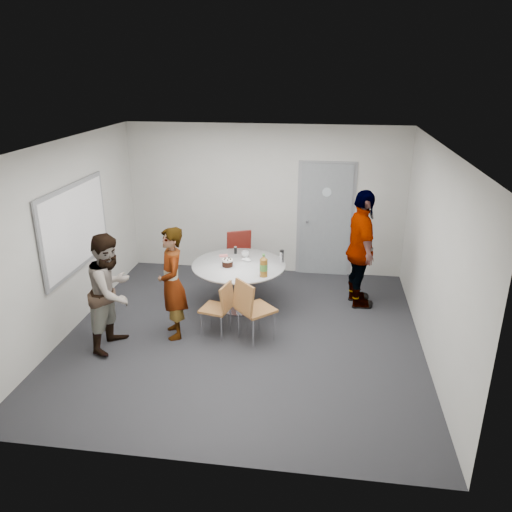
# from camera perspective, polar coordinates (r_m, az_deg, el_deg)

# --- Properties ---
(floor) EXTENTS (5.00, 5.00, 0.00)m
(floor) POSITION_cam_1_polar(r_m,az_deg,el_deg) (7.26, -1.52, -9.00)
(floor) COLOR black
(floor) RESTS_ON ground
(ceiling) EXTENTS (5.00, 5.00, 0.00)m
(ceiling) POSITION_cam_1_polar(r_m,az_deg,el_deg) (6.36, -1.75, 12.59)
(ceiling) COLOR silver
(ceiling) RESTS_ON wall_back
(wall_back) EXTENTS (5.00, 0.00, 5.00)m
(wall_back) POSITION_cam_1_polar(r_m,az_deg,el_deg) (9.06, 1.02, 6.39)
(wall_back) COLOR #B8B6AE
(wall_back) RESTS_ON floor
(wall_left) EXTENTS (0.00, 5.00, 5.00)m
(wall_left) POSITION_cam_1_polar(r_m,az_deg,el_deg) (7.51, -20.80, 1.92)
(wall_left) COLOR #B8B6AE
(wall_left) RESTS_ON floor
(wall_right) EXTENTS (0.00, 5.00, 5.00)m
(wall_right) POSITION_cam_1_polar(r_m,az_deg,el_deg) (6.76, 19.76, 0.01)
(wall_right) COLOR #B8B6AE
(wall_right) RESTS_ON floor
(wall_front) EXTENTS (5.00, 0.00, 5.00)m
(wall_front) POSITION_cam_1_polar(r_m,az_deg,el_deg) (4.47, -7.04, -9.73)
(wall_front) COLOR #B8B6AE
(wall_front) RESTS_ON floor
(door) EXTENTS (1.02, 0.17, 2.12)m
(door) POSITION_cam_1_polar(r_m,az_deg,el_deg) (9.07, 7.93, 4.08)
(door) COLOR slate
(door) RESTS_ON wall_back
(whiteboard) EXTENTS (0.04, 1.90, 1.25)m
(whiteboard) POSITION_cam_1_polar(r_m,az_deg,el_deg) (7.63, -19.94, 3.10)
(whiteboard) COLOR gray
(whiteboard) RESTS_ON wall_left
(table) EXTENTS (1.45, 1.45, 1.10)m
(table) POSITION_cam_1_polar(r_m,az_deg,el_deg) (7.72, -1.80, -1.66)
(table) COLOR silver
(table) RESTS_ON floor
(chair_near_left) EXTENTS (0.49, 0.46, 0.80)m
(chair_near_left) POSITION_cam_1_polar(r_m,az_deg,el_deg) (7.04, -4.06, -5.58)
(chair_near_left) COLOR brown
(chair_near_left) RESTS_ON floor
(chair_near_right) EXTENTS (0.64, 0.64, 0.92)m
(chair_near_right) POSITION_cam_1_polar(r_m,az_deg,el_deg) (6.84, -0.62, -5.63)
(chair_near_right) COLOR brown
(chair_near_right) RESTS_ON floor
(chair_far) EXTENTS (0.60, 0.62, 0.95)m
(chair_far) POSITION_cam_1_polar(r_m,az_deg,el_deg) (8.68, -1.77, 0.38)
(chair_far) COLOR maroon
(chair_far) RESTS_ON floor
(person_main) EXTENTS (0.59, 0.69, 1.61)m
(person_main) POSITION_cam_1_polar(r_m,az_deg,el_deg) (7.01, -9.55, -3.10)
(person_main) COLOR #A5C6EA
(person_main) RESTS_ON floor
(person_left) EXTENTS (0.72, 0.87, 1.62)m
(person_left) POSITION_cam_1_polar(r_m,az_deg,el_deg) (6.92, -16.20, -3.93)
(person_left) COLOR white
(person_left) RESTS_ON floor
(person_right) EXTENTS (0.65, 1.17, 1.89)m
(person_right) POSITION_cam_1_polar(r_m,az_deg,el_deg) (7.93, 11.92, 0.73)
(person_right) COLOR black
(person_right) RESTS_ON floor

